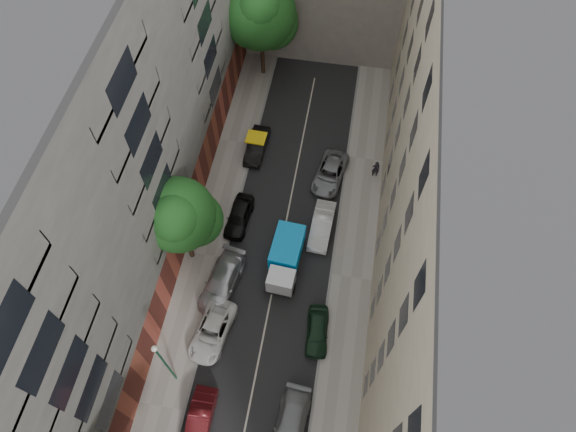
% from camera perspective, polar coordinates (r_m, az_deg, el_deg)
% --- Properties ---
extents(ground, '(120.00, 120.00, 0.00)m').
position_cam_1_polar(ground, '(38.15, -1.21, -5.62)').
color(ground, '#4C4C49').
rests_on(ground, ground).
extents(road_surface, '(8.00, 44.00, 0.02)m').
position_cam_1_polar(road_surface, '(38.14, -1.21, -5.62)').
color(road_surface, black).
rests_on(road_surface, ground).
extents(sidewalk_left, '(3.00, 44.00, 0.15)m').
position_cam_1_polar(sidewalk_left, '(38.98, -9.21, -4.29)').
color(sidewalk_left, gray).
rests_on(sidewalk_left, ground).
extents(sidewalk_right, '(3.00, 44.00, 0.15)m').
position_cam_1_polar(sidewalk_right, '(37.97, 7.05, -6.78)').
color(sidewalk_right, gray).
rests_on(sidewalk_right, ground).
extents(building_left, '(8.00, 44.00, 20.00)m').
position_cam_1_polar(building_left, '(32.66, -20.98, 5.32)').
color(building_left, '#4A4845').
rests_on(building_left, ground).
extents(building_right, '(8.00, 44.00, 20.00)m').
position_cam_1_polar(building_right, '(30.18, 19.45, -0.21)').
color(building_right, '#BFB294').
rests_on(building_right, ground).
extents(tarp_truck, '(2.29, 5.13, 2.31)m').
position_cam_1_polar(tarp_truck, '(37.02, -0.28, -4.69)').
color(tarp_truck, black).
rests_on(tarp_truck, ground).
extents(car_left_1, '(1.42, 4.03, 1.33)m').
position_cam_1_polar(car_left_1, '(34.63, -9.77, -21.41)').
color(car_left_1, '#4E0F13').
rests_on(car_left_1, ground).
extents(car_left_2, '(2.85, 4.94, 1.30)m').
position_cam_1_polar(car_left_2, '(35.96, -8.41, -12.53)').
color(car_left_2, silver).
rests_on(car_left_2, ground).
extents(car_left_3, '(2.94, 5.44, 1.50)m').
position_cam_1_polar(car_left_3, '(37.10, -7.36, -7.26)').
color(car_left_3, '#B6B6BB').
rests_on(car_left_3, ground).
extents(car_left_4, '(1.90, 4.13, 1.37)m').
position_cam_1_polar(car_left_4, '(39.61, -5.48, -0.00)').
color(car_left_4, black).
rests_on(car_left_4, ground).
extents(car_left_5, '(1.62, 4.20, 1.37)m').
position_cam_1_polar(car_left_5, '(43.49, -3.48, 7.78)').
color(car_left_5, black).
rests_on(car_left_5, ground).
extents(car_right_1, '(2.26, 4.81, 1.36)m').
position_cam_1_polar(car_right_1, '(34.13, 0.29, -22.18)').
color(car_right_1, slate).
rests_on(car_right_1, ground).
extents(car_right_2, '(1.77, 3.83, 1.27)m').
position_cam_1_polar(car_right_2, '(35.67, 3.27, -12.63)').
color(car_right_2, black).
rests_on(car_right_2, ground).
extents(car_right_3, '(1.73, 4.43, 1.44)m').
position_cam_1_polar(car_right_3, '(39.04, 3.77, -1.07)').
color(car_right_3, silver).
rests_on(car_right_3, ground).
extents(car_right_4, '(2.95, 5.01, 1.31)m').
position_cam_1_polar(car_right_4, '(41.84, 4.67, 4.73)').
color(car_right_4, gray).
rests_on(car_right_4, ground).
extents(tree_mid, '(5.32, 5.05, 8.47)m').
position_cam_1_polar(tree_mid, '(34.14, -11.95, -0.19)').
color(tree_mid, '#382619').
rests_on(tree_mid, sidewalk_left).
extents(tree_far, '(6.22, 6.08, 9.58)m').
position_cam_1_polar(tree_far, '(46.10, -3.00, 21.28)').
color(tree_far, '#382619').
rests_on(tree_far, sidewalk_left).
extents(lamp_post, '(0.36, 0.36, 6.64)m').
position_cam_1_polar(lamp_post, '(32.14, -13.69, -15.38)').
color(lamp_post, '#175234').
rests_on(lamp_post, sidewalk_left).
extents(pedestrian, '(0.71, 0.53, 1.76)m').
position_cam_1_polar(pedestrian, '(42.12, 9.72, 5.20)').
color(pedestrian, black).
rests_on(pedestrian, sidewalk_right).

